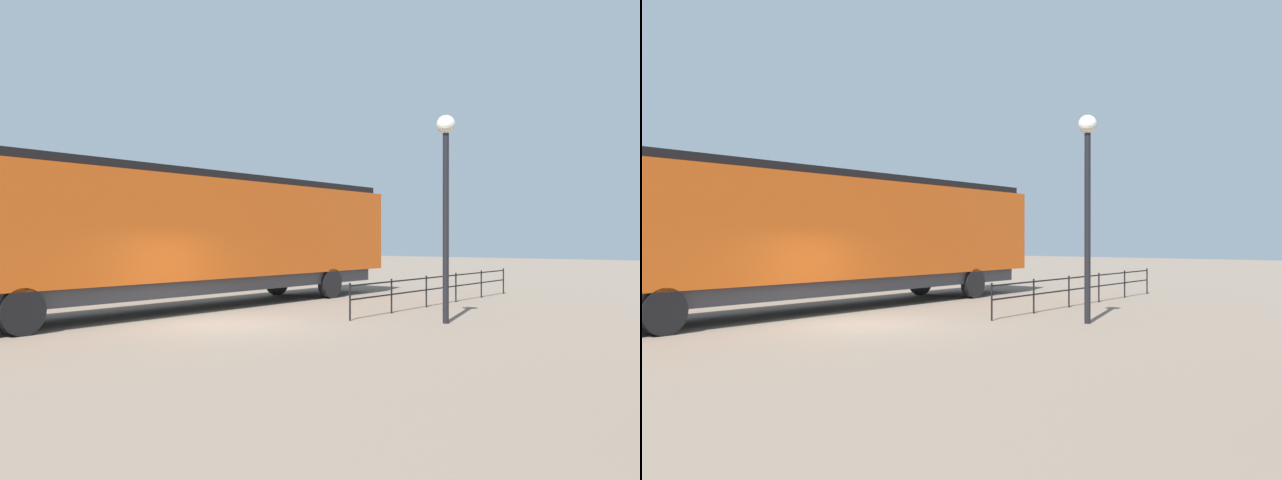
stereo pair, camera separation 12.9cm
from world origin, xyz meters
TOP-DOWN VIEW (x-y plane):
  - ground_plane at (0.00, 0.00)m, footprint 120.00×120.00m
  - locomotive at (-3.53, 2.44)m, footprint 2.89×18.59m
  - lamp_post at (4.48, 3.75)m, footprint 0.49×0.49m
  - platform_fence at (2.17, 8.12)m, footprint 0.05×10.87m

SIDE VIEW (x-z plane):
  - ground_plane at x=0.00m, z-range 0.00..0.00m
  - platform_fence at x=2.17m, z-range 0.17..1.19m
  - locomotive at x=-3.53m, z-range 0.25..4.53m
  - lamp_post at x=4.48m, z-range 1.07..6.49m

